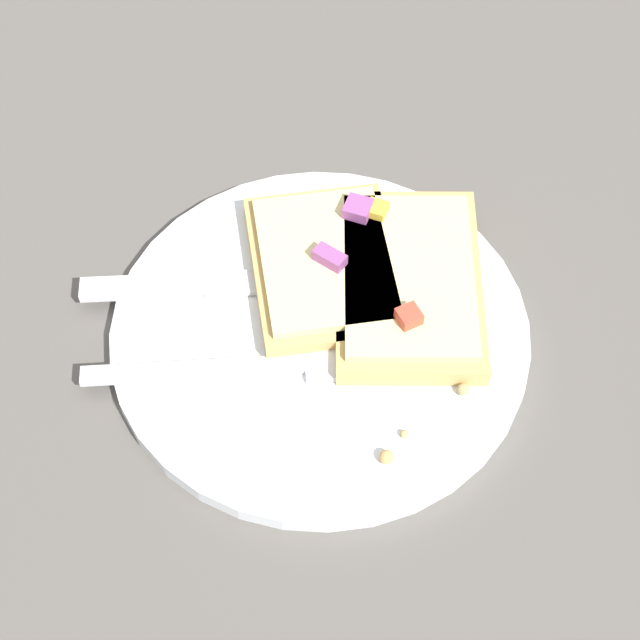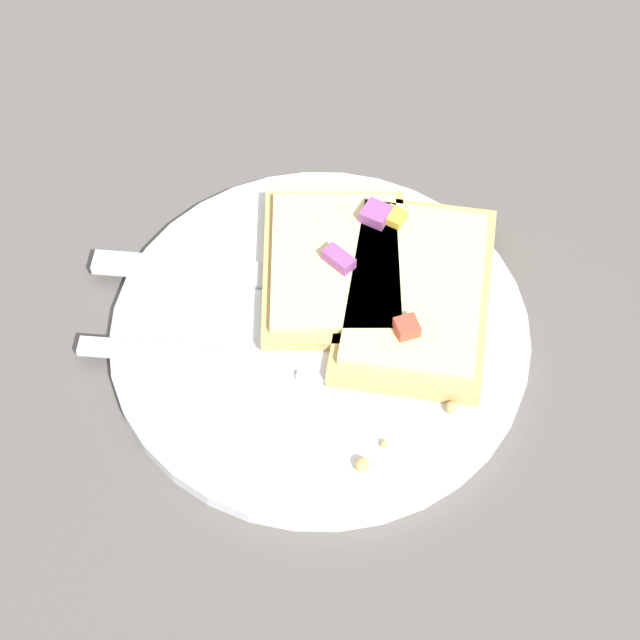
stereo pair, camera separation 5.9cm
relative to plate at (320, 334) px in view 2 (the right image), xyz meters
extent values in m
plane|color=#56514C|center=(0.00, 0.00, -0.01)|extent=(4.00, 4.00, 0.00)
cylinder|color=white|center=(0.00, 0.00, 0.00)|extent=(0.28, 0.28, 0.01)
cube|color=silver|center=(0.08, 0.03, 0.01)|extent=(0.14, 0.02, 0.01)
cube|color=silver|center=(-0.02, 0.03, 0.01)|extent=(0.06, 0.03, 0.01)
cube|color=silver|center=(-0.06, 0.04, 0.01)|extent=(0.03, 0.00, 0.00)
cube|color=silver|center=(-0.06, 0.03, 0.01)|extent=(0.03, 0.00, 0.00)
cube|color=silver|center=(-0.06, 0.02, 0.01)|extent=(0.03, 0.00, 0.00)
cube|color=silver|center=(-0.06, 0.02, 0.01)|extent=(0.03, 0.00, 0.00)
cube|color=silver|center=(0.12, -0.04, 0.01)|extent=(0.08, 0.02, 0.01)
cube|color=silver|center=(0.01, -0.04, 0.01)|extent=(0.14, 0.02, 0.00)
cube|color=tan|center=(-0.06, -0.03, 0.01)|extent=(0.10, 0.16, 0.01)
cube|color=beige|center=(-0.06, -0.03, 0.02)|extent=(0.09, 0.14, 0.01)
cube|color=#D14733|center=(-0.06, 0.01, 0.03)|extent=(0.02, 0.02, 0.01)
cube|color=yellow|center=(-0.04, -0.08, 0.03)|extent=(0.02, 0.02, 0.01)
cube|color=tan|center=(-0.01, -0.04, 0.01)|extent=(0.11, 0.14, 0.01)
cube|color=beige|center=(-0.01, -0.04, 0.02)|extent=(0.10, 0.12, 0.01)
cube|color=#934C8E|center=(-0.03, -0.08, 0.03)|extent=(0.02, 0.02, 0.01)
cube|color=#934C8E|center=(-0.01, -0.04, 0.03)|extent=(0.02, 0.02, 0.01)
sphere|color=tan|center=(0.02, -0.02, 0.01)|extent=(0.01, 0.01, 0.01)
sphere|color=tan|center=(-0.09, 0.05, 0.01)|extent=(0.01, 0.01, 0.01)
sphere|color=tan|center=(-0.04, 0.10, 0.01)|extent=(0.01, 0.01, 0.01)
sphere|color=tan|center=(-0.05, 0.08, 0.01)|extent=(0.01, 0.01, 0.01)
sphere|color=tan|center=(0.02, 0.01, 0.01)|extent=(0.01, 0.01, 0.01)
camera|label=1|loc=(0.01, 0.39, 0.59)|focal=60.00mm
camera|label=2|loc=(-0.05, 0.39, 0.59)|focal=60.00mm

